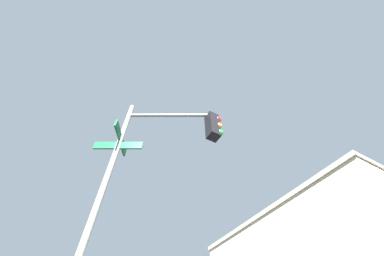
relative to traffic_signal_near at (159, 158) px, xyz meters
name	(u,v)px	position (x,y,z in m)	size (l,w,h in m)	color
traffic_signal_near	(159,158)	(0.00, 0.00, 0.00)	(1.67, 2.63, 6.38)	slate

